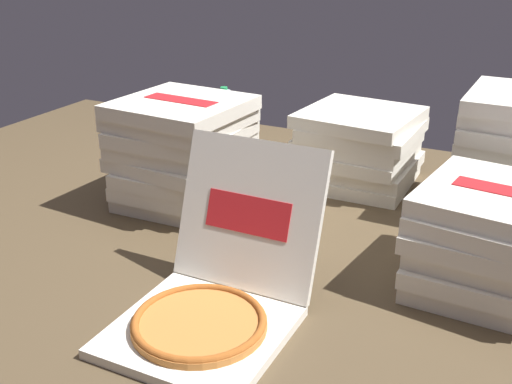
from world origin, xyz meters
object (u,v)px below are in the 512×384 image
(water_bottle_2, at_px, (221,125))
(water_bottle_3, at_px, (249,126))
(pizza_stack_center_far, at_px, (496,241))
(water_bottle_0, at_px, (205,118))
(pizza_stack_left_near, at_px, (359,147))
(open_pizza_box, at_px, (215,291))
(water_bottle_4, at_px, (203,129))
(water_bottle_1, at_px, (224,115))
(pizza_stack_left_far, at_px, (184,152))

(water_bottle_2, bearing_deg, water_bottle_3, 16.30)
(water_bottle_2, height_order, water_bottle_3, same)
(pizza_stack_center_far, height_order, water_bottle_0, pizza_stack_center_far)
(pizza_stack_left_near, distance_m, water_bottle_3, 0.55)
(water_bottle_0, relative_size, water_bottle_2, 1.00)
(open_pizza_box, bearing_deg, water_bottle_3, 113.33)
(water_bottle_3, bearing_deg, water_bottle_4, -144.49)
(water_bottle_0, xyz_separation_m, water_bottle_2, (0.12, -0.06, 0.00))
(pizza_stack_center_far, bearing_deg, water_bottle_3, 147.34)
(pizza_stack_center_far, bearing_deg, water_bottle_1, 147.66)
(open_pizza_box, relative_size, water_bottle_2, 2.17)
(pizza_stack_left_near, relative_size, pizza_stack_center_far, 0.94)
(pizza_stack_center_far, distance_m, water_bottle_1, 1.53)
(water_bottle_0, height_order, water_bottle_1, same)
(open_pizza_box, bearing_deg, pizza_stack_left_far, 128.12)
(water_bottle_1, bearing_deg, pizza_stack_left_near, -17.38)
(water_bottle_1, bearing_deg, pizza_stack_center_far, -32.34)
(water_bottle_3, xyz_separation_m, water_bottle_4, (-0.16, -0.12, 0.00))
(pizza_stack_left_far, xyz_separation_m, water_bottle_0, (-0.28, 0.61, -0.07))
(pizza_stack_left_near, relative_size, water_bottle_4, 1.73)
(water_bottle_2, relative_size, water_bottle_4, 1.00)
(open_pizza_box, relative_size, pizza_stack_center_far, 1.18)
(water_bottle_1, relative_size, water_bottle_2, 1.00)
(pizza_stack_left_near, distance_m, water_bottle_4, 0.70)
(pizza_stack_left_near, relative_size, water_bottle_2, 1.73)
(pizza_stack_left_near, bearing_deg, water_bottle_0, 169.76)
(open_pizza_box, bearing_deg, pizza_stack_left_near, 88.68)
(open_pizza_box, height_order, water_bottle_2, open_pizza_box)
(pizza_stack_center_far, height_order, water_bottle_2, pizza_stack_center_far)
(open_pizza_box, distance_m, water_bottle_2, 1.31)
(water_bottle_0, height_order, water_bottle_2, same)
(open_pizza_box, relative_size, water_bottle_1, 2.17)
(water_bottle_0, distance_m, water_bottle_4, 0.16)
(water_bottle_1, height_order, water_bottle_4, same)
(pizza_stack_center_far, distance_m, water_bottle_3, 1.32)
(water_bottle_0, distance_m, water_bottle_3, 0.24)
(pizza_stack_center_far, bearing_deg, water_bottle_4, 155.02)
(pizza_stack_left_far, bearing_deg, pizza_stack_center_far, -6.62)
(pizza_stack_left_near, height_order, water_bottle_2, pizza_stack_left_near)
(pizza_stack_left_far, bearing_deg, water_bottle_0, 114.91)
(pizza_stack_left_near, xyz_separation_m, water_bottle_1, (-0.72, 0.23, -0.02))
(pizza_stack_left_near, distance_m, water_bottle_1, 0.75)
(water_bottle_3, relative_size, water_bottle_4, 1.00)
(pizza_stack_left_near, bearing_deg, water_bottle_2, 172.89)
(pizza_stack_left_far, relative_size, water_bottle_1, 1.75)
(pizza_stack_center_far, relative_size, water_bottle_4, 1.84)
(pizza_stack_center_far, bearing_deg, water_bottle_2, 151.21)
(pizza_stack_left_far, height_order, water_bottle_3, pizza_stack_left_far)
(water_bottle_0, distance_m, water_bottle_1, 0.10)
(open_pizza_box, xyz_separation_m, water_bottle_0, (-0.75, 1.21, 0.04))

